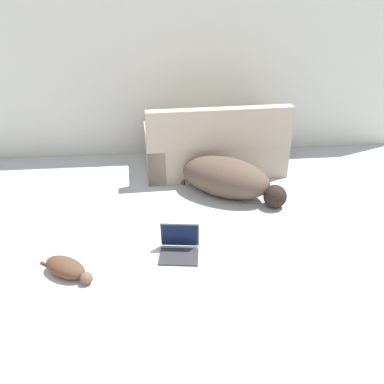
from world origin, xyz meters
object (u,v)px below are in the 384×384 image
at_px(dog, 228,178).
at_px(cat, 67,268).
at_px(couch, 214,149).
at_px(laptop_open, 179,244).

relative_size(dog, cat, 2.60).
height_order(couch, laptop_open, couch).
distance_m(dog, laptop_open, 1.18).
bearing_deg(dog, couch, 129.31).
bearing_deg(cat, laptop_open, 50.43).
xyz_separation_m(couch, cat, (-1.45, -1.92, -0.20)).
relative_size(couch, dog, 1.32).
bearing_deg(laptop_open, dog, 67.71).
xyz_separation_m(dog, laptop_open, (-0.59, -1.01, -0.12)).
xyz_separation_m(dog, cat, (-1.50, -1.24, -0.13)).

